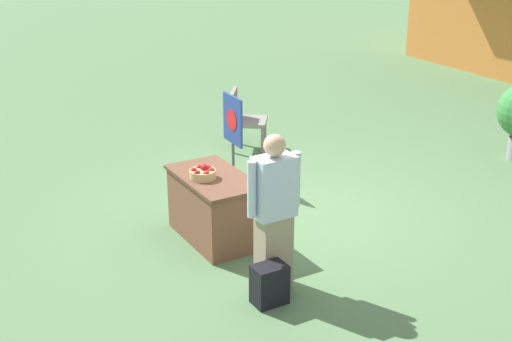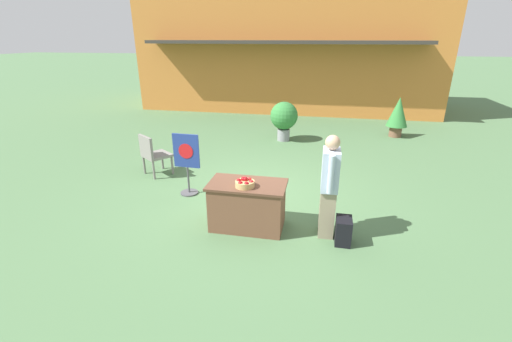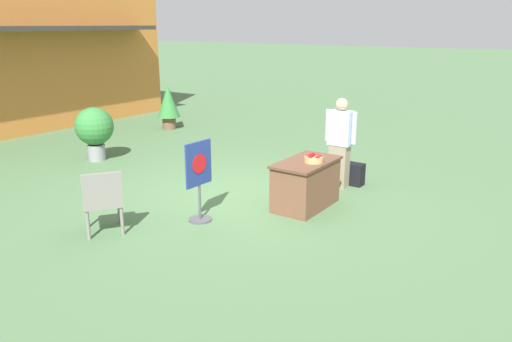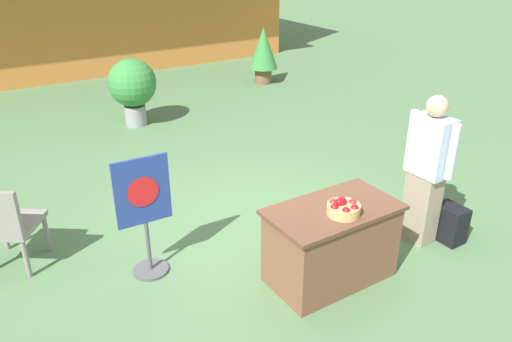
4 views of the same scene
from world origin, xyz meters
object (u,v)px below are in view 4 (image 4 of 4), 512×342
Objects in this scene: potted_plant_near_left at (132,85)px; potted_plant_near_right at (263,51)px; display_table at (331,243)px; poster_board at (145,214)px; person_visitor at (427,170)px; backpack at (450,223)px; apple_basket at (343,208)px; patio_chair at (3,223)px.

potted_plant_near_right is (3.50, 1.15, 0.00)m from potted_plant_near_left.
potted_plant_near_left reaches higher than display_table.
poster_board is at bearing -132.22° from potted_plant_near_right.
person_visitor is (1.30, 0.02, 0.45)m from display_table.
person_visitor is at bearing -108.38° from potted_plant_near_right.
potted_plant_near_left is (1.42, 4.28, 0.06)m from poster_board.
person_visitor is 2.97m from poster_board.
person_visitor is 6.80m from potted_plant_near_right.
backpack is 0.35× the size of potted_plant_near_left.
potted_plant_near_right reaches higher than potted_plant_near_left.
poster_board is at bearing -108.38° from potted_plant_near_left.
potted_plant_near_right reaches higher than apple_basket.
person_visitor reaches higher than poster_board.
backpack is 0.33× the size of poster_board.
poster_board is (-1.47, 1.05, 0.27)m from display_table.
patio_chair is at bearing -142.91° from potted_plant_near_right.
backpack is at bearing -6.87° from display_table.
person_visitor reaches higher than potted_plant_near_left.
apple_basket is 0.26× the size of potted_plant_near_left.
person_visitor is (1.31, 0.15, -0.01)m from apple_basket.
person_visitor is 3.99× the size of backpack.
apple_basket is at bearing -92.94° from display_table.
poster_board is at bearing -89.09° from patio_chair.
person_visitor is at bearing 6.69° from apple_basket.
patio_chair is at bearing 154.05° from backpack.
apple_basket is 1.71m from backpack.
person_visitor is 5.48m from potted_plant_near_left.
backpack is at bearing 69.87° from poster_board.
poster_board reaches higher than potted_plant_near_left.
backpack is (1.58, -0.05, -0.65)m from apple_basket.
potted_plant_near_left is (-0.05, 5.46, -0.13)m from apple_basket.
person_visitor reaches higher than patio_chair.
apple_basket is (-0.01, -0.13, 0.46)m from display_table.
patio_chair is 4.33m from potted_plant_near_left.
poster_board is 1.32× the size of patio_chair.
potted_plant_near_right is at bearing -109.22° from person_visitor.
poster_board is 4.51m from potted_plant_near_left.
potted_plant_near_left reaches higher than backpack.
display_table is at bearing -89.43° from potted_plant_near_left.
potted_plant_near_right is (3.45, 6.61, -0.12)m from apple_basket.
apple_basket is at bearing -89.52° from potted_plant_near_left.
display_table is 1.06× the size of potted_plant_near_left.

